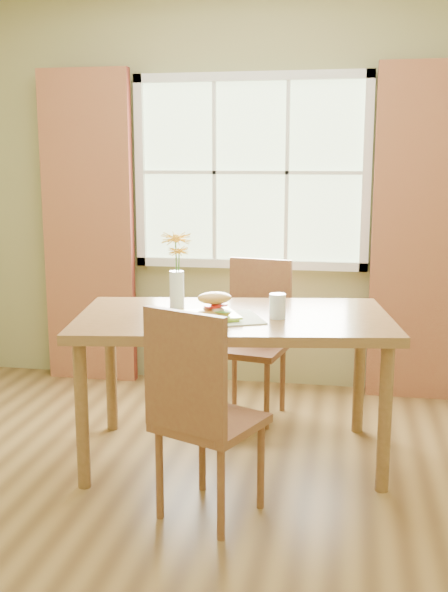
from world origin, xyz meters
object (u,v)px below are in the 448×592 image
Objects in this scene: flower_vase at (177,263)px; water_glass at (278,307)px; chair_near at (200,407)px; croissant_sandwich at (214,305)px; dining_table at (234,330)px; chair_far at (255,330)px.

water_glass is at bearing -16.28° from flower_vase.
chair_near is 0.63m from croissant_sandwich.
dining_table is 1.78× the size of chair_near.
chair_near reaches higher than croissant_sandwich.
water_glass is (0.22, -0.74, 0.32)m from chair_far.
chair_far is 2.36× the size of flower_vase.
water_glass is at bearing -17.95° from dining_table.
chair_near is 0.78m from water_glass.
water_glass is at bearing -62.64° from chair_far.
flower_vase is at bearing 109.29° from croissant_sandwich.
chair_far is (0.05, 1.40, -0.00)m from chair_near.
croissant_sandwich reaches higher than dining_table.
water_glass is 0.62m from flower_vase.
water_glass reaches higher than dining_table.
chair_near is at bearing -108.81° from croissant_sandwich.
chair_near is at bearing -80.93° from chair_far.
dining_table is 0.27m from water_glass.
dining_table is at bearing 110.47° from chair_near.
dining_table is 0.72m from chair_near.
chair_near is 1.01m from flower_vase.
flower_vase is (-0.57, 0.17, 0.19)m from water_glass.
flower_vase reaches higher than chair_far.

